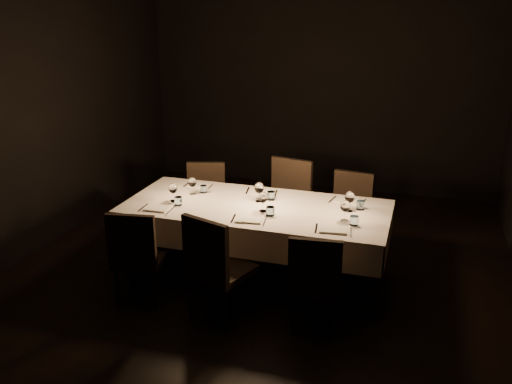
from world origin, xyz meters
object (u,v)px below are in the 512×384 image
(chair_far_center, at_px, (286,201))
(chair_far_right, at_px, (349,210))
(chair_near_left, at_px, (137,253))
(chair_far_left, at_px, (206,198))
(dining_table, at_px, (256,213))
(chair_near_right, at_px, (315,278))
(chair_near_center, at_px, (215,264))

(chair_far_center, height_order, chair_far_right, chair_far_center)
(chair_near_left, height_order, chair_far_left, chair_near_left)
(chair_near_left, xyz_separation_m, chair_far_left, (0.04, 1.50, -0.00))
(chair_far_right, bearing_deg, dining_table, -123.80)
(chair_near_left, xyz_separation_m, chair_near_right, (1.60, 0.03, -0.01))
(dining_table, bearing_deg, chair_near_right, -45.50)
(dining_table, xyz_separation_m, chair_near_center, (-0.09, -0.84, -0.16))
(chair_near_center, bearing_deg, chair_near_right, -155.31)
(chair_near_left, bearing_deg, chair_far_left, -100.88)
(dining_table, bearing_deg, chair_far_right, 47.29)
(dining_table, height_order, chair_far_center, chair_far_center)
(chair_far_left, height_order, chair_far_center, chair_far_center)
(chair_near_right, distance_m, chair_far_right, 1.60)
(dining_table, distance_m, chair_far_right, 1.17)
(chair_near_right, height_order, chair_far_left, chair_far_left)
(chair_near_left, distance_m, chair_far_left, 1.50)
(chair_far_left, height_order, chair_far_right, chair_far_right)
(chair_far_left, bearing_deg, dining_table, -58.26)
(chair_near_left, height_order, chair_near_right, chair_near_left)
(chair_near_center, distance_m, chair_far_center, 1.64)
(chair_near_right, bearing_deg, dining_table, -52.06)
(chair_far_left, bearing_deg, chair_near_center, -81.98)
(dining_table, xyz_separation_m, chair_far_left, (-0.83, 0.72, -0.19))
(chair_far_center, bearing_deg, chair_near_center, -85.23)
(chair_near_left, bearing_deg, dining_table, -147.29)
(chair_near_center, relative_size, chair_far_center, 0.98)
(chair_near_center, distance_m, chair_far_left, 1.72)
(dining_table, distance_m, chair_near_right, 1.08)
(chair_near_left, relative_size, chair_far_left, 1.01)
(chair_far_left, bearing_deg, chair_far_center, -12.56)
(dining_table, relative_size, chair_near_left, 2.80)
(chair_near_left, relative_size, chair_far_right, 1.01)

